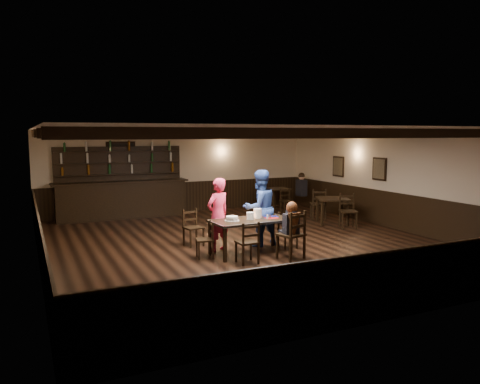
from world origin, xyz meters
name	(u,v)px	position (x,y,z in m)	size (l,w,h in m)	color
ground	(245,243)	(0.00, 0.00, 0.00)	(10.00, 10.00, 0.00)	black
room_shell	(245,170)	(0.01, 0.04, 1.75)	(9.02, 10.02, 2.71)	beige
dining_table	(251,223)	(-0.28, -0.88, 0.68)	(1.76, 0.95, 0.75)	black
chair_near_left	(249,239)	(-0.69, -1.62, 0.50)	(0.41, 0.39, 0.86)	black
chair_near_right	(294,231)	(0.30, -1.72, 0.60)	(0.58, 0.56, 1.02)	black
chair_end_left	(208,237)	(-1.25, -0.82, 0.45)	(0.41, 0.42, 0.77)	black
chair_end_right	(285,227)	(0.65, -0.76, 0.47)	(0.37, 0.39, 0.81)	black
chair_far_pushed	(192,224)	(-1.19, 0.38, 0.50)	(0.46, 0.44, 0.85)	black
woman_pink	(218,215)	(-0.84, -0.37, 0.81)	(0.59, 0.39, 1.63)	#FD3663
man_blue	(260,208)	(0.23, -0.32, 0.89)	(0.86, 0.67, 1.77)	navy
seated_person	(291,221)	(0.28, -1.65, 0.81)	(0.32, 0.48, 0.77)	black
cake	(232,219)	(-0.72, -0.85, 0.80)	(0.32, 0.32, 0.10)	white
plate_stack_a	(250,216)	(-0.29, -0.89, 0.83)	(0.17, 0.17, 0.16)	white
plate_stack_b	(258,213)	(-0.07, -0.79, 0.86)	(0.18, 0.18, 0.21)	white
tea_light	(251,217)	(-0.20, -0.75, 0.78)	(0.06, 0.06, 0.06)	#A5A8AD
salt_shaker	(268,217)	(0.07, -0.99, 0.80)	(0.04, 0.04, 0.10)	silver
pepper_shaker	(270,216)	(0.15, -0.94, 0.80)	(0.04, 0.04, 0.09)	#A5A8AD
drink_glass	(257,215)	(-0.05, -0.72, 0.81)	(0.08, 0.08, 0.12)	silver
menu_red	(272,218)	(0.21, -0.93, 0.75)	(0.28, 0.20, 0.00)	maroon
menu_blue	(271,216)	(0.28, -0.76, 0.75)	(0.32, 0.22, 0.00)	#0E0F4A
bar_counter	(121,195)	(-1.97, 4.72, 0.73)	(4.07, 0.70, 2.20)	black
back_table_a	(333,201)	(3.37, 1.16, 0.65)	(1.17, 1.17, 0.75)	black
back_table_b	(278,191)	(3.14, 3.96, 0.64)	(0.80, 0.80, 0.75)	black
bg_patron_left	(261,188)	(2.44, 3.85, 0.81)	(0.23, 0.35, 0.70)	black
bg_patron_right	(301,184)	(3.95, 3.74, 0.87)	(0.24, 0.39, 0.80)	black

